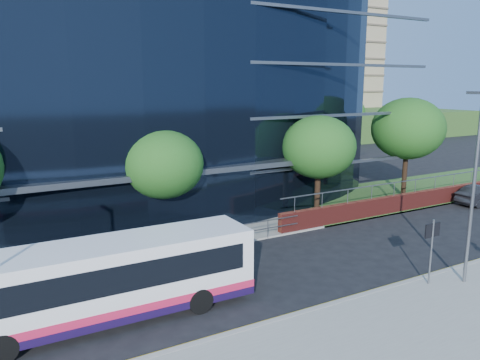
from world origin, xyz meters
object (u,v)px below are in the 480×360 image
tree_far_c (319,147)px  tree_dist_e (273,113)px  tree_far_d (408,129)px  city_bus (110,280)px  street_sign (432,238)px  tree_far_b (164,165)px  streetlight_east (474,183)px  tree_dist_f (351,111)px

tree_far_c → tree_dist_e: bearing=61.3°
tree_far_d → city_bus: tree_far_d is taller
street_sign → city_bus: size_ratio=0.26×
tree_far_b → streetlight_east: (9.00, -11.67, 0.23)m
street_sign → tree_dist_f: (35.50, 43.59, 2.06)m
tree_far_b → tree_dist_e: 40.74m
street_sign → tree_far_b: bearing=124.1°
streetlight_east → tree_dist_e: bearing=66.9°
tree_far_c → city_bus: (-14.83, -6.84, -2.99)m
tree_far_b → tree_far_d: bearing=1.5°
tree_far_b → tree_dist_f: bearing=37.1°
city_bus → tree_dist_e: bearing=50.3°
tree_dist_f → city_bus: tree_dist_f is taller
tree_far_c → tree_dist_e: 35.36m
street_sign → tree_far_d: tree_far_d is taller
street_sign → tree_dist_e: 45.99m
street_sign → tree_far_d: 16.61m
tree_dist_f → streetlight_east: (-34.00, -44.17, 0.23)m
tree_far_d → city_bus: (-23.83, -7.84, -3.64)m
tree_far_c → tree_dist_f: bearing=45.0°
tree_dist_f → streetlight_east: 55.74m
tree_far_b → tree_far_c: size_ratio=0.93×
tree_dist_e → streetlight_east: (-18.00, -42.17, -0.10)m
tree_dist_f → street_sign: bearing=-129.2°
city_bus → tree_far_c: bearing=25.2°
tree_far_d → streetlight_east: (-10.00, -12.17, -0.75)m
tree_dist_f → tree_far_d: bearing=-126.9°
tree_far_c → tree_dist_e: (17.00, 31.00, 0.00)m
tree_far_d → city_bus: 25.35m
tree_far_c → tree_dist_e: same height
tree_far_c → tree_dist_f: 46.67m
tree_dist_f → streetlight_east: streetlight_east is taller
tree_dist_e → streetlight_east: size_ratio=0.81×
tree_far_c → streetlight_east: bearing=-95.1°
city_bus → tree_far_b: bearing=57.1°
tree_far_b → city_bus: bearing=-123.3°
tree_far_d → tree_dist_f: size_ratio=1.23×
tree_dist_f → streetlight_east: size_ratio=0.76×
street_sign → tree_far_b: size_ratio=0.46×
tree_far_d → tree_far_b: bearing=-178.5°
street_sign → streetlight_east: (1.50, -0.59, 2.29)m
tree_far_d → tree_dist_e: 31.06m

